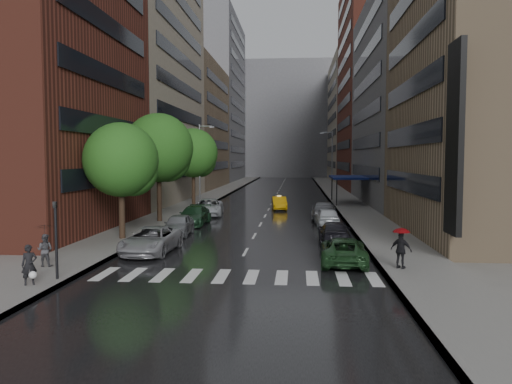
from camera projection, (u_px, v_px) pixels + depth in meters
ground at (237, 267)px, 25.14m from camera, size 220.00×220.00×0.00m
road at (277, 194)px, 74.85m from camera, size 14.00×140.00×0.01m
sidewalk_left at (218, 193)px, 75.58m from camera, size 4.00×140.00×0.15m
sidewalk_right at (337, 194)px, 74.11m from camera, size 4.00×140.00×0.15m
crosswalk at (236, 276)px, 23.13m from camera, size 13.15×2.80×0.01m
buildings_left at (190, 95)px, 83.70m from camera, size 8.00×108.00×38.00m
buildings_right at (373, 97)px, 79.24m from camera, size 8.05×109.10×36.00m
building_far at (287, 120)px, 141.34m from camera, size 40.00×14.00×32.00m
tree_near at (121, 160)px, 32.83m from camera, size 4.91×4.91×7.82m
tree_mid at (159, 148)px, 41.77m from camera, size 5.78×5.78×9.21m
tree_far at (193, 153)px, 55.68m from camera, size 5.50×5.50×8.76m
taxi at (279, 203)px, 52.70m from camera, size 1.89×4.29×1.37m
parked_cars_left at (188, 219)px, 38.59m from camera, size 3.20×24.47×1.58m
parked_cars_right at (330, 224)px, 36.00m from camera, size 2.55×24.23×1.57m
ped_bag_walker at (29, 265)px, 21.01m from camera, size 0.75×0.68×1.71m
ped_black_umbrella at (45, 241)px, 24.57m from camera, size 0.96×0.98×2.09m
ped_red_umbrella at (401, 244)px, 24.07m from camera, size 1.11×0.96×2.01m
traffic_light at (56, 232)px, 21.94m from camera, size 0.18×0.15×3.45m
street_lamp_left at (200, 163)px, 55.26m from camera, size 1.74×0.22×9.00m
street_lamp_right at (331, 162)px, 68.91m from camera, size 1.74×0.22×9.00m
awning at (348, 178)px, 58.98m from camera, size 4.00×8.00×3.12m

